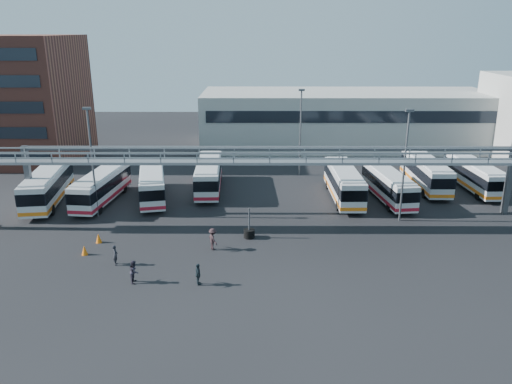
{
  "coord_description": "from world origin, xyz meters",
  "views": [
    {
      "loc": [
        -0.96,
        -35.7,
        16.72
      ],
      "look_at": [
        -1.14,
        6.0,
        3.06
      ],
      "focal_mm": 35.0,
      "sensor_mm": 36.0,
      "label": 1
    }
  ],
  "objects_px": {
    "cone_right": "(99,238)",
    "bus_8": "(426,172)",
    "bus_7": "(388,185)",
    "pedestrian_b": "(134,271)",
    "bus_0": "(48,185)",
    "pedestrian_c": "(213,239)",
    "pedestrian_d": "(198,274)",
    "bus_3": "(209,174)",
    "bus_1": "(101,186)",
    "tire_stack": "(249,233)",
    "bus_2": "(152,183)",
    "light_pole_back": "(301,128)",
    "cone_left": "(84,250)",
    "bus_6": "(344,182)",
    "bus_9": "(475,175)",
    "pedestrian_a": "(115,255)",
    "light_pole_left": "(92,157)",
    "light_pole_mid": "(405,160)"
  },
  "relations": [
    {
      "from": "bus_2",
      "to": "tire_stack",
      "type": "height_order",
      "value": "bus_2"
    },
    {
      "from": "light_pole_back",
      "to": "bus_8",
      "type": "distance_m",
      "value": 14.86
    },
    {
      "from": "bus_1",
      "to": "bus_3",
      "type": "distance_m",
      "value": 11.17
    },
    {
      "from": "pedestrian_c",
      "to": "bus_3",
      "type": "bearing_deg",
      "value": -23.72
    },
    {
      "from": "bus_3",
      "to": "cone_left",
      "type": "height_order",
      "value": "bus_3"
    },
    {
      "from": "bus_8",
      "to": "pedestrian_a",
      "type": "relative_size",
      "value": 6.98
    },
    {
      "from": "light_pole_back",
      "to": "cone_left",
      "type": "distance_m",
      "value": 29.51
    },
    {
      "from": "bus_0",
      "to": "bus_8",
      "type": "height_order",
      "value": "bus_0"
    },
    {
      "from": "bus_6",
      "to": "tire_stack",
      "type": "relative_size",
      "value": 4.11
    },
    {
      "from": "cone_right",
      "to": "bus_8",
      "type": "bearing_deg",
      "value": 25.45
    },
    {
      "from": "light_pole_back",
      "to": "bus_2",
      "type": "xyz_separation_m",
      "value": [
        -15.81,
        -8.96,
        -3.99
      ]
    },
    {
      "from": "cone_left",
      "to": "cone_right",
      "type": "bearing_deg",
      "value": 80.43
    },
    {
      "from": "bus_2",
      "to": "light_pole_back",
      "type": "bearing_deg",
      "value": 18.0
    },
    {
      "from": "pedestrian_a",
      "to": "pedestrian_d",
      "type": "height_order",
      "value": "pedestrian_d"
    },
    {
      "from": "bus_7",
      "to": "pedestrian_c",
      "type": "height_order",
      "value": "bus_7"
    },
    {
      "from": "pedestrian_b",
      "to": "cone_left",
      "type": "relative_size",
      "value": 2.13
    },
    {
      "from": "bus_7",
      "to": "bus_0",
      "type": "bearing_deg",
      "value": 174.91
    },
    {
      "from": "bus_8",
      "to": "light_pole_mid",
      "type": "bearing_deg",
      "value": -118.75
    },
    {
      "from": "bus_6",
      "to": "tire_stack",
      "type": "bearing_deg",
      "value": -134.22
    },
    {
      "from": "pedestrian_c",
      "to": "bus_6",
      "type": "bearing_deg",
      "value": -75.06
    },
    {
      "from": "pedestrian_d",
      "to": "pedestrian_c",
      "type": "bearing_deg",
      "value": -24.11
    },
    {
      "from": "bus_3",
      "to": "pedestrian_d",
      "type": "relative_size",
      "value": 6.95
    },
    {
      "from": "light_pole_back",
      "to": "pedestrian_c",
      "type": "relative_size",
      "value": 5.73
    },
    {
      "from": "light_pole_mid",
      "to": "bus_3",
      "type": "relative_size",
      "value": 0.94
    },
    {
      "from": "bus_0",
      "to": "tire_stack",
      "type": "bearing_deg",
      "value": -30.74
    },
    {
      "from": "bus_2",
      "to": "pedestrian_c",
      "type": "xyz_separation_m",
      "value": [
        7.28,
        -12.4,
        -0.85
      ]
    },
    {
      "from": "light_pole_back",
      "to": "cone_left",
      "type": "bearing_deg",
      "value": -129.47
    },
    {
      "from": "light_pole_left",
      "to": "bus_6",
      "type": "height_order",
      "value": "light_pole_left"
    },
    {
      "from": "bus_0",
      "to": "pedestrian_c",
      "type": "xyz_separation_m",
      "value": [
        17.46,
        -11.04,
        -0.98
      ]
    },
    {
      "from": "bus_2",
      "to": "cone_right",
      "type": "height_order",
      "value": "bus_2"
    },
    {
      "from": "bus_9",
      "to": "cone_right",
      "type": "distance_m",
      "value": 39.28
    },
    {
      "from": "pedestrian_d",
      "to": "bus_3",
      "type": "bearing_deg",
      "value": -15.64
    },
    {
      "from": "bus_7",
      "to": "pedestrian_b",
      "type": "bearing_deg",
      "value": -148.06
    },
    {
      "from": "bus_1",
      "to": "tire_stack",
      "type": "xyz_separation_m",
      "value": [
        14.99,
        -8.92,
        -1.29
      ]
    },
    {
      "from": "bus_8",
      "to": "cone_right",
      "type": "xyz_separation_m",
      "value": [
        -31.46,
        -14.97,
        -1.43
      ]
    },
    {
      "from": "bus_7",
      "to": "pedestrian_d",
      "type": "bearing_deg",
      "value": -140.99
    },
    {
      "from": "bus_9",
      "to": "pedestrian_a",
      "type": "distance_m",
      "value": 38.67
    },
    {
      "from": "bus_2",
      "to": "bus_6",
      "type": "xyz_separation_m",
      "value": [
        19.63,
        0.03,
        0.08
      ]
    },
    {
      "from": "pedestrian_d",
      "to": "bus_8",
      "type": "bearing_deg",
      "value": -64.53
    },
    {
      "from": "bus_3",
      "to": "cone_left",
      "type": "relative_size",
      "value": 14.17
    },
    {
      "from": "bus_7",
      "to": "pedestrian_c",
      "type": "xyz_separation_m",
      "value": [
        -16.82,
        -12.03,
        -0.79
      ]
    },
    {
      "from": "light_pole_mid",
      "to": "light_pole_back",
      "type": "xyz_separation_m",
      "value": [
        -8.0,
        15.0,
        0.0
      ]
    },
    {
      "from": "bus_6",
      "to": "bus_1",
      "type": "bearing_deg",
      "value": -178.12
    },
    {
      "from": "pedestrian_a",
      "to": "cone_right",
      "type": "distance_m",
      "value": 4.74
    },
    {
      "from": "bus_7",
      "to": "pedestrian_b",
      "type": "height_order",
      "value": "bus_7"
    },
    {
      "from": "light_pole_mid",
      "to": "bus_8",
      "type": "distance_m",
      "value": 11.94
    },
    {
      "from": "cone_right",
      "to": "tire_stack",
      "type": "bearing_deg",
      "value": 4.95
    },
    {
      "from": "bus_2",
      "to": "cone_right",
      "type": "relative_size",
      "value": 13.5
    },
    {
      "from": "pedestrian_d",
      "to": "tire_stack",
      "type": "relative_size",
      "value": 0.59
    },
    {
      "from": "pedestrian_b",
      "to": "pedestrian_d",
      "type": "xyz_separation_m",
      "value": [
        4.45,
        -0.36,
        -0.03
      ]
    }
  ]
}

